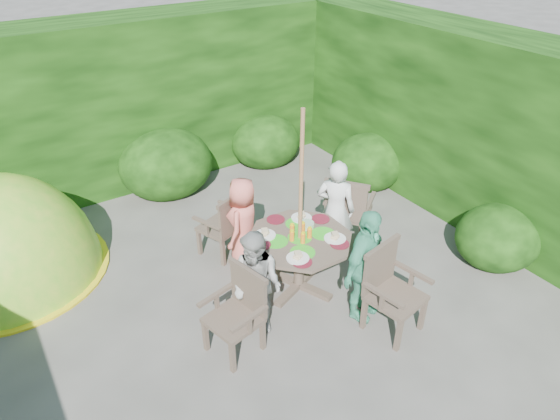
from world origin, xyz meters
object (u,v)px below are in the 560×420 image
parasol_pole (301,207)px  child_right (335,209)px  patio_table (300,245)px  child_front (364,266)px  garden_chair_right (348,210)px  garden_chair_back (225,224)px  child_left (256,284)px  child_back (244,223)px  dome_tent (15,274)px  garden_chair_front (390,288)px  garden_chair_left (239,311)px

parasol_pole → child_right: parasol_pole is taller
patio_table → child_front: child_front is taller
garden_chair_right → garden_chair_back: (-1.44, 0.63, -0.05)m
child_left → child_right: bearing=84.6°
child_back → patio_table: bearing=74.0°
patio_table → garden_chair_back: size_ratio=1.83×
child_front → child_left: bearing=135.1°
parasol_pole → dome_tent: parasol_pole is taller
child_back → garden_chair_front: bearing=74.2°
patio_table → dome_tent: (-2.78, 2.08, -0.59)m
child_back → child_right: bearing=118.7°
patio_table → child_left: size_ratio=1.33×
garden_chair_right → child_back: child_back is taller
garden_chair_front → child_front: size_ratio=0.71×
patio_table → child_front: size_ratio=1.19×
garden_chair_right → child_left: bearing=74.8°
garden_chair_right → child_front: bearing=110.8°
garden_chair_right → child_front: 1.35m
garden_chair_right → dome_tent: bearing=29.6°
child_front → dome_tent: 4.22m
parasol_pole → garden_chair_front: (0.42, -1.01, -0.60)m
garden_chair_front → patio_table: bearing=102.0°
garden_chair_left → child_left: size_ratio=0.74×
garden_chair_left → child_right: size_ratio=0.66×
patio_table → garden_chair_back: garden_chair_back is taller
garden_chair_back → garden_chair_front: garden_chair_front is taller
garden_chair_back → child_front: (0.71, -1.77, 0.20)m
child_back → garden_chair_left: bearing=20.0°
dome_tent → parasol_pole: bearing=-26.8°
parasol_pole → child_back: parasol_pole is taller
garden_chair_right → garden_chair_back: size_ratio=1.11×
garden_chair_left → parasol_pole: bearing=99.4°
child_left → child_back: size_ratio=1.00×
garden_chair_right → child_back: 1.37m
parasol_pole → garden_chair_back: 1.28m
patio_table → garden_chair_left: 1.12m
garden_chair_left → child_right: bearing=99.1°
child_left → garden_chair_left: bearing=-93.2°
garden_chair_front → child_left: bearing=137.9°
child_left → child_back: 1.13m
garden_chair_left → child_left: bearing=101.0°
patio_table → child_back: bearing=112.2°
patio_table → garden_chair_front: bearing=-67.5°
child_right → child_back: size_ratio=1.12×
garden_chair_right → child_right: 0.33m
child_back → child_front: size_ratio=0.89×
garden_chair_right → garden_chair_front: 1.53m
parasol_pole → garden_chair_front: 1.25m
child_front → garden_chair_back: bearing=90.1°
child_back → dome_tent: (-2.48, 1.34, -0.59)m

